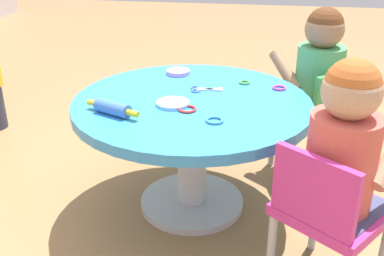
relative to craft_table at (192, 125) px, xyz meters
The scene contains 14 objects.
ground_plane 0.38m from the craft_table, ahead, with size 10.00×10.00×0.00m, color #9E7247.
craft_table is the anchor object (origin of this frame).
child_chair_left 0.65m from the craft_table, 130.49° to the right, with size 0.42×0.42×0.54m.
seated_child_left 0.67m from the craft_table, 126.96° to the right, with size 0.44×0.42×0.51m.
child_chair_right 0.65m from the craft_table, 56.06° to the right, with size 0.42×0.42×0.54m.
seated_child_right 0.67m from the craft_table, 52.53° to the right, with size 0.44×0.42×0.51m.
rolling_pin 0.35m from the craft_table, 126.43° to the left, with size 0.11×0.22×0.05m.
craft_scissors 0.16m from the craft_table, 10.39° to the right, with size 0.08×0.14×0.01m.
playdough_blob_0 0.15m from the craft_table, 136.33° to the left, with size 0.13×0.13×0.01m, color #8CCCF2.
playdough_blob_1 0.35m from the craft_table, 20.11° to the left, with size 0.11×0.11×0.02m, color #CC99E5.
cookie_cutter_0 0.25m from the craft_table, 150.46° to the right, with size 0.06×0.06×0.01m, color #3F99D8.
cookie_cutter_1 0.40m from the craft_table, 62.14° to the right, with size 0.06×0.06×0.01m, color #D83FA5.
cookie_cutter_2 0.16m from the craft_table, behind, with size 0.07×0.07×0.01m, color red.
cookie_cutter_3 0.32m from the craft_table, 40.43° to the right, with size 0.05×0.05×0.01m, color #4CB259.
Camera 1 is at (-1.66, -0.27, 1.14)m, focal length 43.18 mm.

